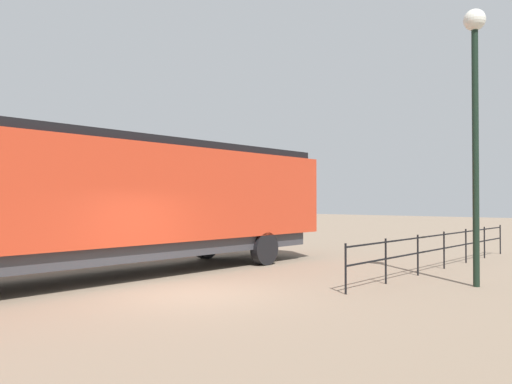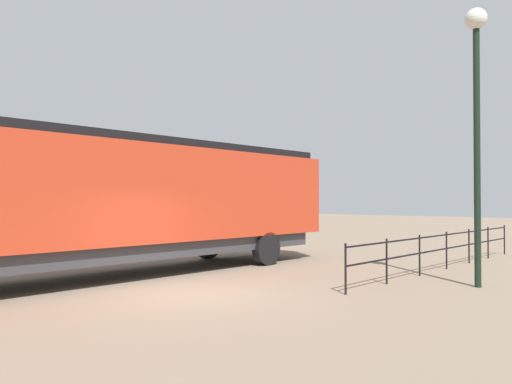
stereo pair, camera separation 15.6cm
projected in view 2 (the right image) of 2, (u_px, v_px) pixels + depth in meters
The scene contains 4 objects.
ground_plane at pixel (189, 294), 11.73m from camera, with size 120.00×120.00×0.00m, color #84705B.
locomotive at pixel (128, 198), 14.71m from camera, with size 3.19×15.68×3.94m.
lamp_post at pixel (477, 89), 12.74m from camera, with size 0.54×0.54×6.99m.
platform_fence at pixel (446, 245), 16.04m from camera, with size 0.05×11.80×1.17m.
Camera 2 is at (9.05, -7.68, 2.16)m, focal length 35.77 mm.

